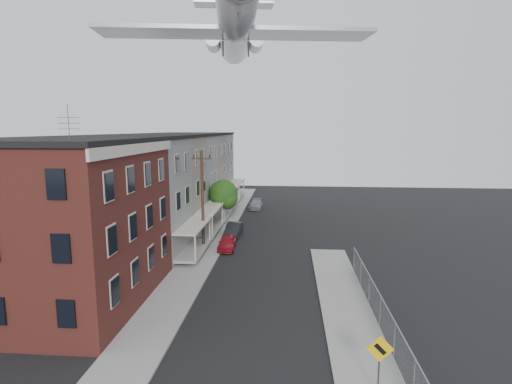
# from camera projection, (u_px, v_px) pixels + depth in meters

# --- Properties ---
(ground) EXTENTS (120.00, 120.00, 0.00)m
(ground) POSITION_uv_depth(u_px,v_px,m) (243.00, 378.00, 17.58)
(ground) COLOR black
(ground) RESTS_ON ground
(sidewalk_left) EXTENTS (3.00, 62.00, 0.12)m
(sidewalk_left) POSITION_uv_depth(u_px,v_px,m) (217.00, 233.00, 41.64)
(sidewalk_left) COLOR gray
(sidewalk_left) RESTS_ON ground
(sidewalk_right) EXTENTS (3.00, 26.00, 0.12)m
(sidewalk_right) POSITION_uv_depth(u_px,v_px,m) (349.00, 318.00, 23.03)
(sidewalk_right) COLOR gray
(sidewalk_right) RESTS_ON ground
(curb_left) EXTENTS (0.15, 62.00, 0.14)m
(curb_left) POSITION_uv_depth(u_px,v_px,m) (230.00, 233.00, 41.52)
(curb_left) COLOR gray
(curb_left) RESTS_ON ground
(curb_right) EXTENTS (0.15, 26.00, 0.14)m
(curb_right) POSITION_uv_depth(u_px,v_px,m) (324.00, 317.00, 23.15)
(curb_right) COLOR gray
(curb_right) RESTS_ON ground
(corner_building) EXTENTS (10.31, 12.30, 12.15)m
(corner_building) POSITION_uv_depth(u_px,v_px,m) (62.00, 222.00, 24.63)
(corner_building) COLOR #3B1712
(corner_building) RESTS_ON ground
(row_house_a) EXTENTS (11.98, 7.00, 10.30)m
(row_house_a) POSITION_uv_depth(u_px,v_px,m) (125.00, 197.00, 33.98)
(row_house_a) COLOR slate
(row_house_a) RESTS_ON ground
(row_house_b) EXTENTS (11.98, 7.00, 10.30)m
(row_house_b) POSITION_uv_depth(u_px,v_px,m) (153.00, 185.00, 40.87)
(row_house_b) COLOR slate
(row_house_b) RESTS_ON ground
(row_house_c) EXTENTS (11.98, 7.00, 10.30)m
(row_house_c) POSITION_uv_depth(u_px,v_px,m) (172.00, 177.00, 47.76)
(row_house_c) COLOR slate
(row_house_c) RESTS_ON ground
(row_house_d) EXTENTS (11.98, 7.00, 10.30)m
(row_house_d) POSITION_uv_depth(u_px,v_px,m) (187.00, 171.00, 54.65)
(row_house_d) COLOR slate
(row_house_d) RESTS_ON ground
(row_house_e) EXTENTS (11.98, 7.00, 10.30)m
(row_house_e) POSITION_uv_depth(u_px,v_px,m) (199.00, 166.00, 61.54)
(row_house_e) COLOR slate
(row_house_e) RESTS_ON ground
(chainlink_fence) EXTENTS (0.06, 18.06, 1.90)m
(chainlink_fence) POSITION_uv_depth(u_px,v_px,m) (380.00, 311.00, 21.78)
(chainlink_fence) COLOR gray
(chainlink_fence) RESTS_ON ground
(warning_sign) EXTENTS (1.10, 0.11, 2.80)m
(warning_sign) POSITION_uv_depth(u_px,v_px,m) (380.00, 357.00, 15.82)
(warning_sign) COLOR #515156
(warning_sign) RESTS_ON ground
(utility_pole) EXTENTS (1.80, 0.26, 9.00)m
(utility_pole) POSITION_uv_depth(u_px,v_px,m) (203.00, 200.00, 35.02)
(utility_pole) COLOR black
(utility_pole) RESTS_ON ground
(street_tree) EXTENTS (3.22, 3.20, 5.20)m
(street_tree) POSITION_uv_depth(u_px,v_px,m) (224.00, 195.00, 44.95)
(street_tree) COLOR black
(street_tree) RESTS_ON ground
(car_near) EXTENTS (1.65, 3.77, 1.26)m
(car_near) POSITION_uv_depth(u_px,v_px,m) (227.00, 243.00, 36.23)
(car_near) COLOR #A41521
(car_near) RESTS_ON ground
(car_mid) EXTENTS (1.58, 4.16, 1.35)m
(car_mid) POSITION_uv_depth(u_px,v_px,m) (234.00, 230.00, 40.66)
(car_mid) COLOR black
(car_mid) RESTS_ON ground
(car_far) EXTENTS (1.72, 4.12, 1.19)m
(car_far) POSITION_uv_depth(u_px,v_px,m) (256.00, 204.00, 54.73)
(car_far) COLOR gray
(car_far) RESTS_ON ground
(airplane) EXTENTS (24.66, 28.16, 8.10)m
(airplane) POSITION_uv_depth(u_px,v_px,m) (236.00, 26.00, 37.48)
(airplane) COLOR silver
(airplane) RESTS_ON ground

